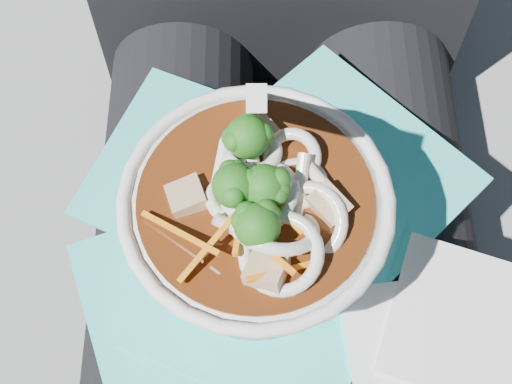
{
  "coord_description": "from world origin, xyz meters",
  "views": [
    {
      "loc": [
        -0.03,
        -0.2,
        1.06
      ],
      "look_at": [
        -0.02,
        -0.0,
        0.68
      ],
      "focal_mm": 50.0,
      "sensor_mm": 36.0,
      "label": 1
    }
  ],
  "objects_px": {
    "stone_ledge": "(275,250)",
    "udon_bowl": "(257,223)",
    "plastic_bag": "(259,256)",
    "person_body": "(285,174)",
    "lap": "(286,290)"
  },
  "relations": [
    {
      "from": "lap",
      "to": "udon_bowl",
      "type": "height_order",
      "value": "udon_bowl"
    },
    {
      "from": "plastic_bag",
      "to": "person_body",
      "type": "bearing_deg",
      "value": 76.19
    },
    {
      "from": "lap",
      "to": "plastic_bag",
      "type": "height_order",
      "value": "plastic_bag"
    },
    {
      "from": "lap",
      "to": "udon_bowl",
      "type": "xyz_separation_m",
      "value": [
        -0.02,
        -0.0,
        0.14
      ]
    },
    {
      "from": "stone_ledge",
      "to": "udon_bowl",
      "type": "height_order",
      "value": "udon_bowl"
    },
    {
      "from": "person_body",
      "to": "udon_bowl",
      "type": "xyz_separation_m",
      "value": [
        -0.02,
        -0.1,
        0.11
      ]
    },
    {
      "from": "plastic_bag",
      "to": "lap",
      "type": "bearing_deg",
      "value": -1.08
    },
    {
      "from": "stone_ledge",
      "to": "plastic_bag",
      "type": "bearing_deg",
      "value": -98.58
    },
    {
      "from": "stone_ledge",
      "to": "person_body",
      "type": "bearing_deg",
      "value": -90.0
    },
    {
      "from": "person_body",
      "to": "plastic_bag",
      "type": "bearing_deg",
      "value": -103.81
    },
    {
      "from": "lap",
      "to": "udon_bowl",
      "type": "distance_m",
      "value": 0.15
    },
    {
      "from": "person_body",
      "to": "lap",
      "type": "bearing_deg",
      "value": -90.0
    },
    {
      "from": "udon_bowl",
      "to": "plastic_bag",
      "type": "bearing_deg",
      "value": 63.55
    },
    {
      "from": "stone_ledge",
      "to": "udon_bowl",
      "type": "xyz_separation_m",
      "value": [
        -0.02,
        -0.15,
        0.42
      ]
    },
    {
      "from": "stone_ledge",
      "to": "person_body",
      "type": "xyz_separation_m",
      "value": [
        0.0,
        -0.06,
        0.31
      ]
    }
  ]
}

